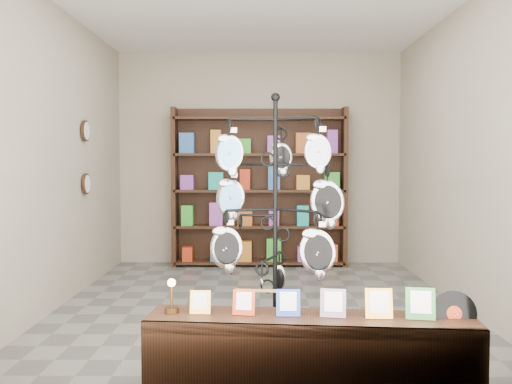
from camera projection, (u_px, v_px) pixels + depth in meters
ground at (259, 306)px, 5.72m from camera, size 5.00×5.00×0.00m
room_envelope at (260, 121)px, 5.62m from camera, size 5.00×5.00×5.00m
display_tree at (275, 210)px, 3.98m from camera, size 0.99×0.94×1.93m
front_shelf at (310, 356)px, 3.52m from camera, size 2.05×0.59×0.71m
back_shelving at (259, 192)px, 7.96m from camera, size 2.42×0.36×2.20m
wall_clocks at (86, 157)px, 6.45m from camera, size 0.03×0.24×0.84m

